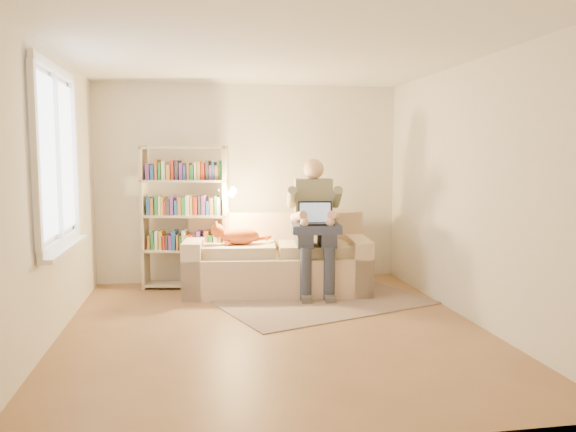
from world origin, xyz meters
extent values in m
plane|color=brown|center=(0.00, 0.00, 0.00)|extent=(4.50, 4.50, 0.00)
cube|color=white|center=(0.00, 0.00, 2.60)|extent=(4.00, 4.50, 0.02)
cube|color=silver|center=(-2.00, 0.00, 1.30)|extent=(0.02, 4.50, 2.60)
cube|color=silver|center=(2.00, 0.00, 1.30)|extent=(0.02, 4.50, 2.60)
cube|color=silver|center=(0.00, 2.25, 1.30)|extent=(4.00, 0.02, 2.60)
cube|color=silver|center=(0.00, -2.25, 1.30)|extent=(4.00, 0.02, 2.60)
plane|color=white|center=(-1.97, 0.20, 1.65)|extent=(0.00, 1.50, 1.50)
cube|color=white|center=(-1.96, 0.20, 2.44)|extent=(0.05, 1.50, 0.08)
cube|color=white|center=(-1.96, 0.20, 0.86)|extent=(0.05, 1.50, 0.08)
cube|color=white|center=(-1.96, 0.20, 1.65)|extent=(0.04, 0.05, 1.50)
cube|color=white|center=(-1.92, 0.20, 0.81)|extent=(0.12, 1.52, 0.04)
cube|color=#CEB291|center=(0.26, 1.51, 0.23)|extent=(2.32, 1.25, 0.47)
cube|color=#CEB291|center=(0.30, 1.90, 0.70)|extent=(2.23, 0.47, 0.48)
cube|color=#CEB291|center=(-0.74, 1.63, 0.33)|extent=(0.33, 1.02, 0.67)
cube|color=#CEB291|center=(1.25, 1.40, 0.33)|extent=(0.33, 1.02, 0.67)
cube|color=#C3B28E|center=(-0.25, 1.51, 0.53)|extent=(1.01, 0.77, 0.13)
cube|color=#C3B28E|center=(0.75, 1.40, 0.53)|extent=(1.01, 0.77, 0.13)
cube|color=gray|center=(0.71, 1.50, 1.07)|extent=(0.48, 0.30, 0.62)
sphere|color=#DAA680|center=(0.71, 1.48, 1.50)|extent=(0.25, 0.25, 0.25)
cube|color=#313544|center=(0.54, 1.22, 0.70)|extent=(0.24, 0.53, 0.19)
cube|color=#313544|center=(0.81, 1.19, 0.70)|extent=(0.24, 0.53, 0.19)
cylinder|color=#313544|center=(0.51, 0.98, 0.31)|extent=(0.13, 0.13, 0.62)
cylinder|color=#313544|center=(0.78, 0.95, 0.31)|extent=(0.13, 0.13, 0.62)
ellipsoid|color=orange|center=(-0.25, 1.48, 0.70)|extent=(0.48, 0.29, 0.21)
sphere|color=orange|center=(-0.52, 1.47, 0.77)|extent=(0.16, 0.16, 0.16)
cylinder|color=orange|center=(0.00, 1.50, 0.66)|extent=(0.23, 0.07, 0.06)
cube|color=#2C334D|center=(0.73, 1.17, 0.81)|extent=(0.62, 0.53, 0.10)
cube|color=black|center=(0.72, 1.13, 0.88)|extent=(0.43, 0.32, 0.02)
cube|color=black|center=(0.74, 1.26, 1.00)|extent=(0.41, 0.14, 0.26)
plane|color=#8CA5CC|center=(0.74, 1.26, 1.00)|extent=(0.38, 0.14, 0.35)
cube|color=#BDAE8F|center=(-1.36, 1.95, 0.90)|extent=(0.09, 0.27, 1.79)
cube|color=#BDAE8F|center=(-0.35, 1.74, 0.90)|extent=(0.09, 0.27, 1.79)
cube|color=#BDAE8F|center=(-0.85, 1.85, 0.05)|extent=(1.10, 0.49, 0.03)
cube|color=#BDAE8F|center=(-0.85, 1.85, 0.48)|extent=(1.10, 0.49, 0.03)
cube|color=#BDAE8F|center=(-0.85, 1.85, 0.92)|extent=(1.10, 0.49, 0.03)
cube|color=#BDAE8F|center=(-0.85, 1.85, 1.36)|extent=(1.10, 0.49, 0.03)
cube|color=#BDAE8F|center=(-0.85, 1.85, 1.76)|extent=(1.10, 0.49, 0.03)
cube|color=silver|center=(-0.85, 1.85, 0.61)|extent=(0.94, 0.40, 0.21)
cube|color=gold|center=(-0.85, 1.85, 1.04)|extent=(0.94, 0.40, 0.21)
cube|color=#B2261E|center=(-0.85, 1.85, 1.48)|extent=(0.94, 0.40, 0.21)
cylinder|color=silver|center=(-0.43, 1.76, 0.95)|extent=(0.10, 0.10, 0.04)
cone|color=silver|center=(-0.30, 1.61, 1.22)|extent=(0.14, 0.16, 0.15)
cube|color=gray|center=(0.71, 0.84, 0.01)|extent=(2.60, 2.04, 0.01)
camera|label=1|loc=(-0.74, -5.22, 1.65)|focal=35.00mm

